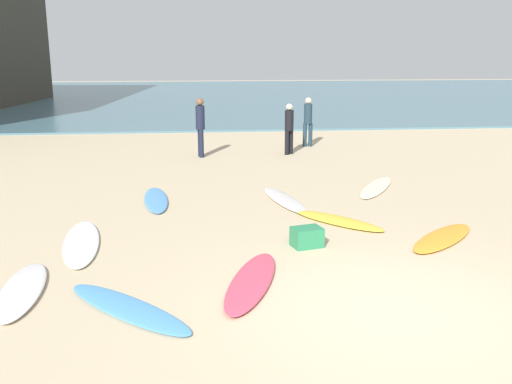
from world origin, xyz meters
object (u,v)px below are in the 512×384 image
Objects in this scene: surfboard_3 at (338,220)px; surfboard_7 at (376,187)px; surfboard_6 at (81,243)px; beachgoer_far at (289,127)px; beach_cooler at (307,237)px; surfboard_1 at (251,281)px; surfboard_4 at (284,199)px; beachgoer_near at (308,119)px; surfboard_0 at (156,200)px; beachgoer_mid at (200,124)px; surfboard_5 at (22,290)px; surfboard_2 at (443,238)px; surfboard_8 at (128,308)px.

surfboard_7 is (1.61, 2.66, -0.01)m from surfboard_3.
beachgoer_far reaches higher than surfboard_6.
beach_cooler is (-1.13, -8.86, -0.73)m from beachgoer_far.
surfboard_7 is at bearing -162.30° from surfboard_3.
beachgoer_far is at bearing 95.29° from surfboard_1.
beachgoer_near reaches higher than surfboard_4.
surfboard_3 is at bearing 78.53° from beachgoer_near.
surfboard_4 is at bearing 167.70° from surfboard_0.
beachgoer_mid is (2.15, 8.19, 1.00)m from surfboard_6.
surfboard_5 is 1.11× the size of beachgoer_mid.
beachgoer_mid reaches higher than surfboard_5.
beach_cooler is (-0.08, -3.00, 0.12)m from surfboard_4.
surfboard_1 is 1.13× the size of surfboard_5.
surfboard_2 reaches higher than surfboard_0.
beach_cooler reaches higher than surfboard_4.
beachgoer_mid is (1.06, 10.87, 1.01)m from surfboard_8.
surfboard_3 is at bearing 56.20° from beach_cooler.
beachgoer_near is at bearing 63.76° from surfboard_4.
surfboard_4 is 1.46× the size of beachgoer_far.
surfboard_7 is (6.75, 5.45, -0.01)m from surfboard_5.
surfboard_3 reaches higher than surfboard_2.
surfboard_3 is (-1.59, 1.21, 0.01)m from surfboard_2.
beachgoer_mid is at bearing -18.30° from surfboard_2.
beachgoer_near reaches higher than beachgoer_far.
surfboard_7 is at bearing 57.92° from beach_cooler.
surfboard_2 is at bearing 101.61° from surfboard_3.
beachgoer_far is at bearing 51.32° from surfboard_6.
beachgoer_near is at bearing 78.87° from beach_cooler.
surfboard_1 reaches higher than surfboard_0.
beachgoer_far is (0.26, 7.56, 0.86)m from surfboard_3.
beach_cooler is (-2.46, -0.10, 0.13)m from surfboard_2.
beachgoer_far is at bearing 54.55° from beachgoer_near.
surfboard_2 is 0.81× the size of surfboard_6.
surfboard_0 and surfboard_6 have the same top height.
surfboard_1 is 3.90m from surfboard_2.
beachgoer_mid reaches higher than surfboard_4.
surfboard_8 is at bearing -100.33° from surfboard_7.
surfboard_4 is (2.83, -0.32, 0.01)m from surfboard_0.
beachgoer_near reaches higher than surfboard_8.
surfboard_6 is 1.57× the size of beachgoer_far.
surfboard_8 is (-5.22, -2.27, -0.01)m from surfboard_2.
surfboard_0 is at bearing 162.25° from surfboard_4.
surfboard_4 is at bearing 70.94° from beachgoer_near.
surfboard_2 reaches higher than surfboard_7.
surfboard_5 is 10.54m from beachgoer_mid.
surfboard_1 is 1.42× the size of beachgoer_far.
beach_cooler is at bearing 74.72° from beachgoer_near.
surfboard_5 is (-4.35, -4.48, -0.00)m from surfboard_4.
beachgoer_near is at bearing -138.40° from surfboard_3.
surfboard_7 is (3.58, 5.47, -0.01)m from surfboard_1.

